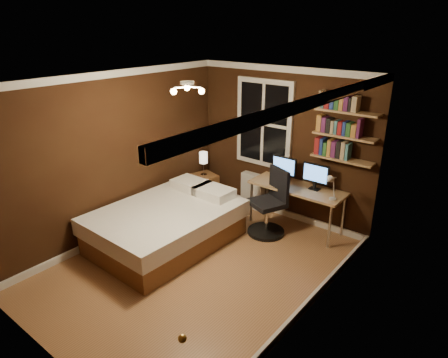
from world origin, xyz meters
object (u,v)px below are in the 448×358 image
Objects in this scene: monitor_left at (284,169)px; radiator at (253,191)px; desk at (297,190)px; office_chair at (270,209)px; bed at (167,225)px; bedside_lamp at (204,164)px; monitor_right at (315,177)px; desk_lamp at (332,187)px; nightstand at (204,188)px.

radiator is at bearing 170.40° from monitor_left.
office_chair is (-0.24, -0.40, -0.25)m from desk.
bed is 1.59m from office_chair.
bedside_lamp is 1.84m from desk.
bed is at bearing -131.54° from monitor_right.
monitor_right is at bearing 0.00° from monitor_left.
radiator is at bearing 174.72° from monitor_right.
monitor_left is at bearing 119.84° from office_chair.
radiator is at bearing 163.66° from office_chair.
desk is at bearing 53.77° from bed.
radiator is 1.36m from monitor_right.
bed is 2.46m from desk_lamp.
monitor_right is at bearing 146.07° from desk_lamp.
bedside_lamp is 0.99× the size of desk_lamp.
desk is at bearing -163.55° from monitor_right.
nightstand is at bearing -175.65° from desk.
monitor_right is (1.50, 1.70, 0.62)m from bed.
monitor_left is (1.54, 0.21, 0.19)m from bedside_lamp.
desk_lamp reaches higher than monitor_left.
nightstand is at bearing 112.78° from bed.
bed is at bearing -68.57° from bedside_lamp.
bedside_lamp is 2.48m from desk_lamp.
monitor_left is (1.54, 0.21, 0.66)m from nightstand.
monitor_right is at bearing -5.28° from radiator.
bedside_lamp is 1.65m from office_chair.
bedside_lamp is (0.00, 0.00, 0.48)m from nightstand.
monitor_left is 0.97× the size of desk_lamp.
office_chair is (0.72, -0.59, 0.09)m from radiator.
bedside_lamp is 0.41× the size of office_chair.
desk_lamp reaches higher than bedside_lamp.
monitor_left is (0.95, 1.70, 0.62)m from bed.
office_chair reaches higher than desk.
bedside_lamp is at bearing 0.00° from nightstand.
desk_lamp is (0.64, -0.18, 0.28)m from desk.
office_chair reaches higher than bed.
monitor_left reaches higher than desk.
radiator is at bearing 35.59° from nightstand.
office_chair is at bearing 51.74° from bed.
nightstand is 0.80× the size of radiator.
bedside_lamp is at bearing -175.65° from desk.
monitor_right is (2.09, 0.21, 0.66)m from nightstand.
desk is at bearing -11.06° from radiator.
desk is (1.83, 0.14, 0.40)m from nightstand.
radiator is 1.47× the size of desk_lamp.
nightstand is (-0.58, 1.48, -0.05)m from bed.
bed is 1.83m from radiator.
desk_lamp is (0.93, -0.26, 0.01)m from monitor_left.
office_chair reaches higher than nightstand.
office_chair is (-0.87, -0.22, -0.53)m from desk_lamp.
monitor_left is at bearing 165.71° from desk.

